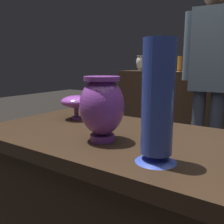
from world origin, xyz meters
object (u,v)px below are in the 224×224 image
at_px(vase_centerpiece, 102,106).
at_px(shelf_vase_left, 180,64).
at_px(vase_right_accent, 158,106).
at_px(shelf_vase_far_left, 140,63).
at_px(visitor_center_back, 210,70).
at_px(vase_tall_behind, 76,102).

height_order(vase_centerpiece, shelf_vase_left, shelf_vase_left).
relative_size(vase_right_accent, shelf_vase_far_left, 1.76).
bearing_deg(shelf_vase_left, shelf_vase_far_left, -176.86).
xyz_separation_m(vase_centerpiece, visitor_center_back, (0.03, 1.50, 0.10)).
bearing_deg(vase_tall_behind, shelf_vase_far_left, 109.03).
height_order(shelf_vase_far_left, visitor_center_back, visitor_center_back).
bearing_deg(vase_centerpiece, shelf_vase_left, 102.54).
height_order(vase_tall_behind, shelf_vase_left, shelf_vase_left).
relative_size(vase_tall_behind, shelf_vase_far_left, 0.79).
bearing_deg(shelf_vase_far_left, vase_centerpiece, -65.41).
distance_m(vase_right_accent, shelf_vase_far_left, 2.65).
distance_m(vase_tall_behind, shelf_vase_left, 2.06).
distance_m(vase_centerpiece, visitor_center_back, 1.50).
relative_size(vase_right_accent, visitor_center_back, 0.20).
bearing_deg(vase_tall_behind, visitor_center_back, 74.24).
height_order(vase_right_accent, visitor_center_back, visitor_center_back).
distance_m(vase_right_accent, visitor_center_back, 1.59).
xyz_separation_m(vase_tall_behind, visitor_center_back, (0.36, 1.27, 0.14)).
xyz_separation_m(vase_centerpiece, shelf_vase_left, (-0.50, 2.27, 0.15)).
height_order(vase_tall_behind, shelf_vase_far_left, shelf_vase_far_left).
distance_m(vase_centerpiece, vase_tall_behind, 0.40).
bearing_deg(vase_right_accent, shelf_vase_left, 107.84).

